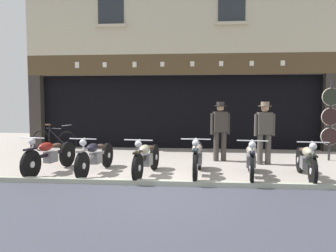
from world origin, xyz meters
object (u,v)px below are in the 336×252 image
(motorcycle_center_left, at_px, (146,158))
(shopkeeper_center, at_px, (264,130))
(motorcycle_right, at_px, (306,160))
(motorcycle_center_right, at_px, (251,159))
(salesman_left, at_px, (220,128))
(motorcycle_left, at_px, (95,156))
(motorcycle_far_left, at_px, (50,155))
(leaning_bicycle, at_px, (54,141))
(advert_board_near, at_px, (139,96))
(tyre_sign_pole, at_px, (330,117))
(motorcycle_center, at_px, (197,157))

(motorcycle_center_left, xyz_separation_m, shopkeeper_center, (2.93, 1.64, 0.52))
(motorcycle_right, bearing_deg, motorcycle_center_right, 6.08)
(motorcycle_right, bearing_deg, motorcycle_center_left, 5.88)
(motorcycle_right, relative_size, salesman_left, 1.14)
(motorcycle_center_right, relative_size, salesman_left, 1.18)
(motorcycle_left, relative_size, motorcycle_center_left, 1.03)
(motorcycle_far_left, xyz_separation_m, leaning_bicycle, (-1.27, 3.05, -0.04))
(motorcycle_left, bearing_deg, motorcycle_center_left, 179.47)
(shopkeeper_center, bearing_deg, advert_board_near, -43.84)
(motorcycle_far_left, xyz_separation_m, motorcycle_right, (5.89, -0.11, -0.01))
(motorcycle_center_left, bearing_deg, salesman_left, -123.75)
(salesman_left, distance_m, shopkeeper_center, 1.22)
(motorcycle_right, bearing_deg, motorcycle_left, 3.92)
(motorcycle_right, bearing_deg, advert_board_near, -39.44)
(shopkeeper_center, bearing_deg, motorcycle_right, 103.00)
(motorcycle_center_left, xyz_separation_m, motorcycle_center_right, (2.34, 0.02, 0.01))
(motorcycle_center_left, relative_size, advert_board_near, 1.92)
(motorcycle_left, xyz_separation_m, advert_board_near, (0.26, 4.36, 1.45))
(advert_board_near, bearing_deg, leaning_bicycle, -153.44)
(motorcycle_right, height_order, leaning_bicycle, leaning_bicycle)
(motorcycle_far_left, height_order, motorcycle_left, motorcycle_far_left)
(motorcycle_right, xyz_separation_m, leaning_bicycle, (-7.15, 3.16, -0.03))
(motorcycle_left, bearing_deg, motorcycle_right, -174.98)
(motorcycle_far_left, distance_m, motorcycle_center_right, 4.70)
(motorcycle_right, distance_m, tyre_sign_pole, 2.85)
(motorcycle_center_right, height_order, tyre_sign_pole, tyre_sign_pole)
(motorcycle_far_left, height_order, motorcycle_center, motorcycle_center)
(motorcycle_center_right, bearing_deg, motorcycle_left, 4.76)
(motorcycle_right, height_order, salesman_left, salesman_left)
(motorcycle_left, distance_m, motorcycle_center_right, 3.59)
(motorcycle_right, height_order, advert_board_near, advert_board_near)
(motorcycle_far_left, height_order, advert_board_near, advert_board_near)
(shopkeeper_center, xyz_separation_m, leaning_bicycle, (-6.55, 1.55, -0.56))
(salesman_left, distance_m, leaning_bicycle, 5.55)
(motorcycle_far_left, relative_size, advert_board_near, 1.98)
(motorcycle_center_right, bearing_deg, leaning_bicycle, -21.16)
(motorcycle_far_left, relative_size, tyre_sign_pole, 0.90)
(motorcycle_right, xyz_separation_m, tyre_sign_pole, (1.36, 2.37, 0.83))
(motorcycle_far_left, bearing_deg, advert_board_near, -97.02)
(salesman_left, xyz_separation_m, advert_board_near, (-2.76, 2.47, 0.94))
(motorcycle_left, bearing_deg, motorcycle_far_left, 6.91)
(motorcycle_center_right, height_order, shopkeeper_center, shopkeeper_center)
(advert_board_near, bearing_deg, motorcycle_center, -64.15)
(motorcycle_far_left, bearing_deg, motorcycle_center, -170.30)
(tyre_sign_pole, height_order, leaning_bicycle, tyre_sign_pole)
(motorcycle_center_left, distance_m, advert_board_near, 4.84)
(motorcycle_right, height_order, shopkeeper_center, shopkeeper_center)
(salesman_left, xyz_separation_m, tyre_sign_pole, (3.12, 0.35, 0.31))
(salesman_left, relative_size, shopkeeper_center, 1.00)
(motorcycle_left, distance_m, shopkeeper_center, 4.46)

